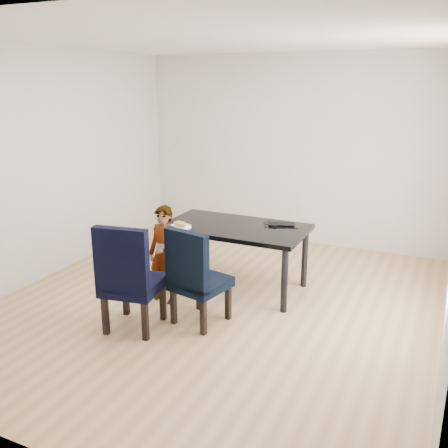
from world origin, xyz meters
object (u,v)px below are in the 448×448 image
at_px(chair_right, 201,275).
at_px(laptop, 281,223).
at_px(chair_left, 133,276).
at_px(child, 164,254).
at_px(plate, 180,227).
at_px(dining_table, 235,257).

distance_m(chair_right, laptop, 1.30).
relative_size(chair_left, child, 1.01).
bearing_deg(child, laptop, 49.86).
relative_size(child, plate, 4.14).
relative_size(chair_left, laptop, 3.60).
bearing_deg(dining_table, laptop, 31.79).
xyz_separation_m(child, laptop, (0.99, 0.93, 0.23)).
height_order(chair_left, plate, chair_left).
bearing_deg(chair_left, laptop, 49.54).
relative_size(chair_right, plate, 3.86).
bearing_deg(child, chair_right, -18.15).
relative_size(dining_table, plate, 6.20).
relative_size(dining_table, chair_right, 1.61).
xyz_separation_m(plate, laptop, (0.98, 0.61, 0.00)).
bearing_deg(chair_left, child, 84.89).
xyz_separation_m(dining_table, laptop, (0.45, 0.28, 0.39)).
height_order(chair_left, chair_right, chair_left).
height_order(dining_table, chair_left, chair_left).
distance_m(chair_left, chair_right, 0.65).
bearing_deg(chair_left, dining_table, 59.61).
relative_size(child, laptop, 3.58).
height_order(child, laptop, child).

